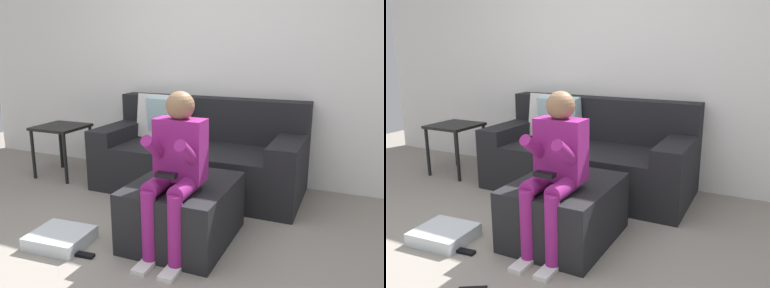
% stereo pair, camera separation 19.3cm
% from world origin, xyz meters
% --- Properties ---
extents(ground_plane, '(8.19, 8.19, 0.00)m').
position_xyz_m(ground_plane, '(0.00, 0.00, 0.00)').
color(ground_plane, gray).
extents(wall_back, '(6.30, 0.10, 2.57)m').
position_xyz_m(wall_back, '(0.00, 2.11, 1.29)').
color(wall_back, white).
rests_on(wall_back, ground_plane).
extents(couch_sectional, '(2.03, 0.92, 0.92)m').
position_xyz_m(couch_sectional, '(-0.00, 1.67, 0.34)').
color(couch_sectional, black).
rests_on(couch_sectional, ground_plane).
extents(ottoman, '(0.70, 0.83, 0.45)m').
position_xyz_m(ottoman, '(0.31, 0.59, 0.22)').
color(ottoman, black).
rests_on(ottoman, ground_plane).
extents(person_seated, '(0.34, 0.56, 1.12)m').
position_xyz_m(person_seated, '(0.34, 0.40, 0.64)').
color(person_seated, '#8C1E72').
rests_on(person_seated, ground_plane).
extents(storage_bin, '(0.43, 0.40, 0.10)m').
position_xyz_m(storage_bin, '(-0.48, 0.16, 0.05)').
color(storage_bin, silver).
rests_on(storage_bin, ground_plane).
extents(side_table, '(0.50, 0.49, 0.57)m').
position_xyz_m(side_table, '(-1.54, 1.44, 0.47)').
color(side_table, black).
rests_on(side_table, ground_plane).
extents(remote_by_storage_bin, '(0.19, 0.07, 0.02)m').
position_xyz_m(remote_by_storage_bin, '(-0.23, 0.08, 0.01)').
color(remote_by_storage_bin, black).
rests_on(remote_by_storage_bin, ground_plane).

